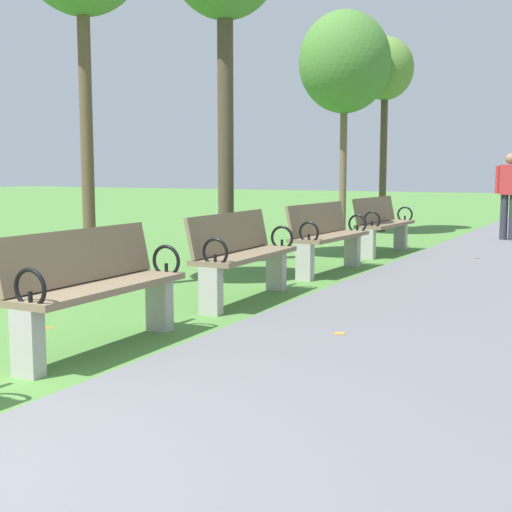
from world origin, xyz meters
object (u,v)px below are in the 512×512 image
Objects in this scene: park_bench_3 at (242,254)px; tree_3 at (345,63)px; park_bench_2 at (95,286)px; park_bench_5 at (382,223)px; tree_4 at (385,72)px; park_bench_4 at (327,236)px; pedestrian_walking at (509,192)px.

tree_3 is (-1.72, 7.33, 2.97)m from park_bench_3.
park_bench_2 is at bearing -90.00° from park_bench_3.
park_bench_3 is 4.61m from park_bench_5.
park_bench_2 is at bearing -79.79° from tree_3.
park_bench_3 is 9.05m from tree_4.
park_bench_2 and park_bench_5 have the same top height.
park_bench_3 is 1.00× the size of park_bench_4.
park_bench_5 is 1.00× the size of pedestrian_walking.
park_bench_5 is 3.45m from pedestrian_walking.
tree_3 is at bearing 100.21° from park_bench_2.
park_bench_4 is at bearing 90.00° from park_bench_3.
tree_3 reaches higher than park_bench_4.
park_bench_5 is 0.36× the size of tree_3.
park_bench_2 is 4.51m from park_bench_4.
park_bench_2 is 10.15m from tree_3.
park_bench_4 is (0.00, 2.28, 0.00)m from park_bench_3.
park_bench_3 is at bearing -76.78° from tree_3.
park_bench_3 is 0.36× the size of tree_3.
tree_4 is 2.54× the size of pedestrian_walking.
pedestrian_walking reaches higher than park_bench_4.
park_bench_5 is (0.00, 6.84, 0.00)m from park_bench_2.
park_bench_3 is 7.85m from pedestrian_walking.
tree_3 is at bearing -173.19° from pedestrian_walking.
park_bench_3 is at bearing 90.00° from park_bench_2.
tree_4 is at bearing 107.92° from park_bench_5.
park_bench_3 is 2.28m from park_bench_4.
park_bench_4 is at bearing -78.60° from tree_4.
park_bench_3 is 1.00× the size of park_bench_5.
tree_4 is 3.74m from pedestrian_walking.
park_bench_2 and park_bench_4 have the same top height.
park_bench_2 and park_bench_3 have the same top height.
park_bench_4 is 1.00× the size of pedestrian_walking.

